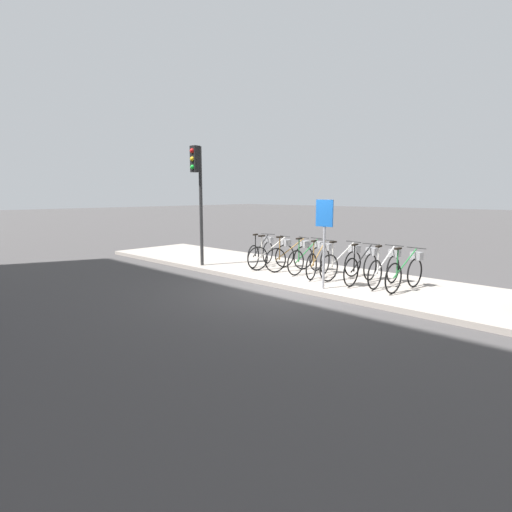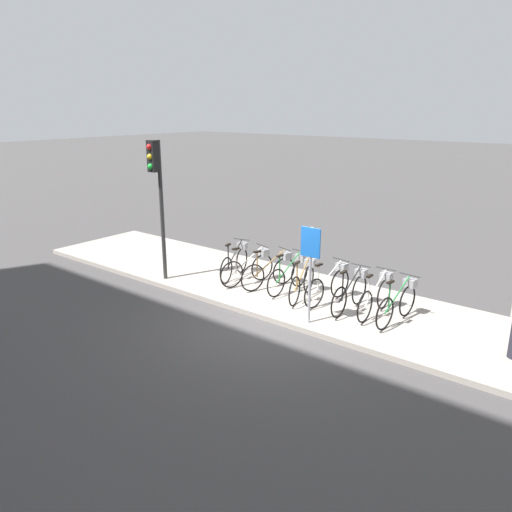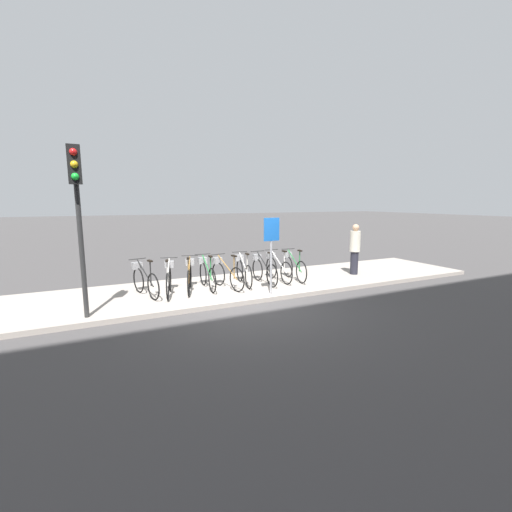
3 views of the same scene
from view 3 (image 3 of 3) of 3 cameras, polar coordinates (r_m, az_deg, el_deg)
name	(u,v)px [view 3 (image 3 of 3)]	position (r m, az deg, el deg)	size (l,w,h in m)	color
ground_plane	(248,305)	(8.64, -1.31, -8.16)	(120.00, 120.00, 0.00)	#423F3F
sidewalk	(226,288)	(10.04, -5.05, -5.37)	(16.83, 3.17, 0.12)	#9E9389
parked_bicycle_0	(144,279)	(9.40, -18.17, -3.66)	(0.58, 1.58, 1.00)	black
parked_bicycle_1	(169,278)	(9.34, -14.32, -3.57)	(0.57, 1.58, 1.00)	black
parked_bicycle_2	(190,275)	(9.57, -11.02, -3.14)	(0.63, 1.56, 1.00)	black
parked_bicycle_3	(206,273)	(9.78, -8.25, -2.81)	(0.46, 1.63, 1.00)	black
parked_bicycle_4	(225,273)	(9.75, -5.11, -2.78)	(0.53, 1.59, 1.00)	black
parked_bicycle_5	(243,270)	(10.12, -2.17, -2.31)	(0.46, 1.62, 1.00)	black
parked_bicycle_6	(263,269)	(10.27, 1.18, -2.14)	(0.46, 1.63, 1.00)	black
parked_bicycle_7	(277,267)	(10.62, 3.54, -1.78)	(0.46, 1.63, 1.00)	black
parked_bicycle_8	(293,266)	(10.81, 6.20, -1.62)	(0.46, 1.62, 1.00)	black
pedestrian	(355,248)	(11.93, 16.15, 1.27)	(0.34, 0.34, 1.69)	#23232D
traffic_light	(77,197)	(7.77, -27.66, 8.75)	(0.24, 0.40, 3.53)	#2D2D2D
sign_post	(271,242)	(8.92, 2.58, 2.28)	(0.44, 0.07, 2.02)	#99999E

